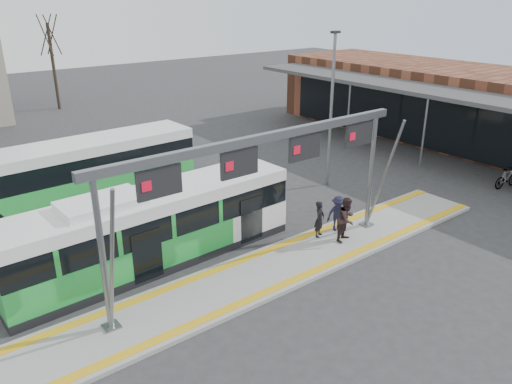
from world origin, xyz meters
TOP-DOWN VIEW (x-y plane):
  - ground at (0.00, 0.00)m, footprint 120.00×120.00m
  - platform_main at (0.00, 0.00)m, footprint 22.00×3.00m
  - platform_second at (-4.00, 8.00)m, footprint 20.00×3.00m
  - tactile_main at (0.00, 0.00)m, footprint 22.00×2.65m
  - tactile_second at (-4.00, 9.15)m, footprint 20.00×0.35m
  - gantry at (-0.35, 0.25)m, footprint 13.00×1.68m
  - station_building at (21.83, 4.00)m, footprint 11.50×32.00m
  - hero_bus at (-3.40, 3.36)m, footprint 11.62×2.84m
  - bg_bus_green at (-3.59, 11.28)m, footprint 12.30×3.00m
  - passenger_a at (3.04, 0.84)m, footprint 0.69×0.59m
  - passenger_b at (3.67, -0.11)m, footprint 1.08×0.93m
  - passenger_c at (4.06, 0.76)m, footprint 1.16×0.88m
  - bicycle_d at (15.36, -1.03)m, footprint 1.90×0.79m
  - tree_mid at (2.75, 34.07)m, footprint 1.40×1.40m
  - lamp_east at (8.04, 5.25)m, footprint 0.50×0.25m

SIDE VIEW (x-z plane):
  - ground at x=0.00m, z-range 0.00..0.00m
  - platform_main at x=0.00m, z-range 0.00..0.15m
  - platform_second at x=-4.00m, z-range 0.00..0.15m
  - tactile_main at x=0.00m, z-range 0.15..0.17m
  - tactile_second at x=-4.00m, z-range 0.15..0.17m
  - bicycle_d at x=15.36m, z-range 0.00..1.10m
  - passenger_a at x=3.04m, z-range 0.15..1.74m
  - passenger_c at x=4.06m, z-range 0.15..1.74m
  - passenger_b at x=3.67m, z-range 0.15..2.05m
  - hero_bus at x=-3.40m, z-range -0.13..3.04m
  - bg_bus_green at x=-3.59m, z-range -0.02..3.04m
  - station_building at x=21.83m, z-range 0.03..5.03m
  - lamp_east at x=8.04m, z-range 0.24..8.35m
  - gantry at x=-0.35m, z-range 1.70..6.90m
  - tree_mid at x=2.75m, z-range 2.19..10.65m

